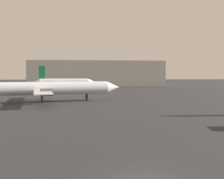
{
  "coord_description": "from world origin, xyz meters",
  "views": [
    {
      "loc": [
        -3.2,
        -13.03,
        6.28
      ],
      "look_at": [
        2.9,
        48.27,
        2.46
      ],
      "focal_mm": 38.53,
      "sensor_mm": 36.0,
      "label": 1
    }
  ],
  "objects": [
    {
      "name": "airplane_on_taxiway",
      "position": [
        -12.58,
        42.54,
        3.19
      ],
      "size": [
        34.0,
        24.32,
        9.67
      ],
      "rotation": [
        0.0,
        0.0,
        0.21
      ],
      "color": "silver",
      "rests_on": "ground_plane"
    },
    {
      "name": "terminal_building",
      "position": [
        2.08,
        130.99,
        7.03
      ],
      "size": [
        75.69,
        26.82,
        14.06
      ],
      "primitive_type": "cube",
      "color": "#B7B7B2",
      "rests_on": "ground_plane"
    },
    {
      "name": "airplane_distant",
      "position": [
        -12.77,
        83.21,
        3.18
      ],
      "size": [
        25.42,
        18.91,
        9.68
      ],
      "rotation": [
        0.0,
        0.0,
        0.05
      ],
      "color": "white",
      "rests_on": "ground_plane"
    }
  ]
}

